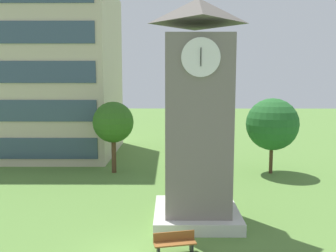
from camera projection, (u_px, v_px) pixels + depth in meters
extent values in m
cube|color=beige|center=(40.00, 73.00, 35.43)|extent=(14.65, 11.90, 16.00)
cube|color=#384C60|center=(18.00, 148.00, 30.28)|extent=(13.48, 0.10, 1.80)
cube|color=#384C60|center=(16.00, 111.00, 29.88)|extent=(13.48, 0.10, 1.80)
cube|color=#384C60|center=(14.00, 72.00, 29.47)|extent=(13.48, 0.10, 1.80)
cube|color=#384C60|center=(12.00, 32.00, 29.07)|extent=(13.48, 0.10, 1.80)
cube|color=slate|center=(197.00, 131.00, 18.33)|extent=(3.24, 3.24, 9.49)
cube|color=beige|center=(196.00, 214.00, 18.89)|extent=(4.38, 4.38, 0.60)
pyramid|color=#5D5751|center=(198.00, 11.00, 17.58)|extent=(3.57, 3.57, 1.22)
cylinder|color=white|center=(201.00, 57.00, 16.21)|extent=(1.78, 0.12, 1.78)
cylinder|color=white|center=(232.00, 59.00, 17.87)|extent=(0.12, 1.78, 1.78)
cube|color=black|center=(201.00, 54.00, 16.12)|extent=(0.05, 0.08, 0.54)
cube|color=black|center=(201.00, 57.00, 16.13)|extent=(0.04, 0.06, 0.80)
cube|color=brown|center=(175.00, 243.00, 15.16)|extent=(1.86, 0.83, 0.06)
cube|color=brown|center=(174.00, 236.00, 15.35)|extent=(1.77, 0.41, 0.40)
cube|color=black|center=(158.00, 250.00, 15.05)|extent=(0.16, 0.44, 0.45)
cube|color=black|center=(191.00, 247.00, 15.33)|extent=(0.16, 0.44, 0.45)
cylinder|color=#513823|center=(192.00, 160.00, 27.40)|extent=(0.30, 0.30, 2.47)
sphere|color=#1F5D1F|center=(192.00, 132.00, 27.12)|extent=(2.81, 2.81, 2.81)
cylinder|color=#513823|center=(271.00, 158.00, 28.27)|extent=(0.28, 0.28, 2.50)
sphere|color=#225F27|center=(272.00, 124.00, 27.93)|extent=(4.06, 4.06, 4.06)
cylinder|color=#513823|center=(114.00, 154.00, 28.45)|extent=(0.37, 0.37, 2.93)
sphere|color=#30621D|center=(113.00, 122.00, 28.13)|extent=(3.22, 3.22, 3.22)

